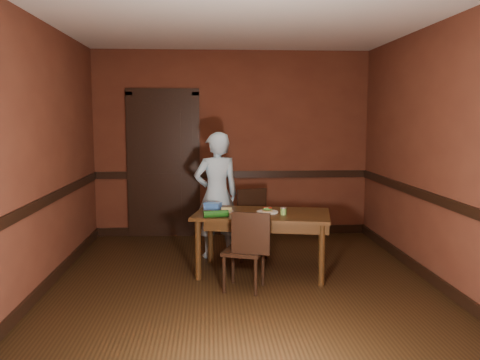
{
  "coord_description": "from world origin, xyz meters",
  "views": [
    {
      "loc": [
        -0.34,
        -5.19,
        1.73
      ],
      "look_at": [
        0.0,
        0.35,
        1.05
      ],
      "focal_mm": 38.0,
      "sensor_mm": 36.0,
      "label": 1
    }
  ],
  "objects": [
    {
      "name": "chair_far",
      "position": [
        0.14,
        0.97,
        0.42
      ],
      "size": [
        0.5,
        0.5,
        0.84
      ],
      "primitive_type": null,
      "rotation": [
        0.0,
        0.0,
        0.32
      ],
      "color": "black",
      "rests_on": "floor"
    },
    {
      "name": "floor",
      "position": [
        0.0,
        0.0,
        0.0
      ],
      "size": [
        4.0,
        4.5,
        0.01
      ],
      "primitive_type": "cube",
      "color": "black",
      "rests_on": "ground"
    },
    {
      "name": "baseboard_right",
      "position": [
        1.99,
        0.0,
        0.06
      ],
      "size": [
        0.03,
        4.5,
        0.12
      ],
      "primitive_type": "cube",
      "color": "black",
      "rests_on": "ground"
    },
    {
      "name": "dado_back",
      "position": [
        0.0,
        2.23,
        0.9
      ],
      "size": [
        4.0,
        0.03,
        0.1
      ],
      "primitive_type": "cube",
      "color": "black",
      "rests_on": "ground"
    },
    {
      "name": "wall_right",
      "position": [
        2.0,
        0.0,
        1.35
      ],
      "size": [
        0.02,
        4.5,
        2.7
      ],
      "primitive_type": "cube",
      "color": "#542719",
      "rests_on": "ground"
    },
    {
      "name": "baseboard_left",
      "position": [
        -1.99,
        0.0,
        0.06
      ],
      "size": [
        0.03,
        4.5,
        0.12
      ],
      "primitive_type": "cube",
      "color": "black",
      "rests_on": "ground"
    },
    {
      "name": "wall_front",
      "position": [
        0.0,
        -2.25,
        1.35
      ],
      "size": [
        4.0,
        0.02,
        2.7
      ],
      "primitive_type": "cube",
      "color": "#542719",
      "rests_on": "ground"
    },
    {
      "name": "door",
      "position": [
        -1.0,
        2.22,
        1.09
      ],
      "size": [
        1.05,
        0.07,
        2.2
      ],
      "color": "black",
      "rests_on": "ground"
    },
    {
      "name": "dining_table",
      "position": [
        0.24,
        0.31,
        0.34
      ],
      "size": [
        1.61,
        1.11,
        0.69
      ],
      "primitive_type": "cube",
      "rotation": [
        0.0,
        0.0,
        -0.21
      ],
      "color": "#331E0C",
      "rests_on": "floor"
    },
    {
      "name": "chair_near",
      "position": [
        0.0,
        -0.21,
        0.41
      ],
      "size": [
        0.49,
        0.49,
        0.82
      ],
      "primitive_type": null,
      "rotation": [
        0.0,
        0.0,
        2.81
      ],
      "color": "black",
      "rests_on": "floor"
    },
    {
      "name": "sandwich_plate",
      "position": [
        0.3,
        0.31,
        0.71
      ],
      "size": [
        0.24,
        0.24,
        0.06
      ],
      "rotation": [
        0.0,
        0.0,
        0.11
      ],
      "color": "white",
      "rests_on": "dining_table"
    },
    {
      "name": "wrapped_veg",
      "position": [
        -0.27,
        0.08,
        0.73
      ],
      "size": [
        0.28,
        0.12,
        0.07
      ],
      "primitive_type": "cylinder",
      "rotation": [
        0.0,
        1.57,
        0.17
      ],
      "color": "#123F0F",
      "rests_on": "dining_table"
    },
    {
      "name": "food_tub",
      "position": [
        -0.3,
        0.55,
        0.73
      ],
      "size": [
        0.22,
        0.19,
        0.08
      ],
      "rotation": [
        0.0,
        0.0,
        -0.37
      ],
      "color": "#3971CA",
      "rests_on": "dining_table"
    },
    {
      "name": "sauce_jar",
      "position": [
        0.46,
        0.19,
        0.73
      ],
      "size": [
        0.07,
        0.07,
        0.08
      ],
      "rotation": [
        0.0,
        0.0,
        0.12
      ],
      "color": "#588939",
      "rests_on": "dining_table"
    },
    {
      "name": "baseboard_back",
      "position": [
        0.0,
        2.23,
        0.06
      ],
      "size": [
        4.0,
        0.03,
        0.12
      ],
      "primitive_type": "cube",
      "color": "black",
      "rests_on": "ground"
    },
    {
      "name": "wall_back",
      "position": [
        0.0,
        2.25,
        1.35
      ],
      "size": [
        4.0,
        0.02,
        2.7
      ],
      "primitive_type": "cube",
      "color": "#542719",
      "rests_on": "ground"
    },
    {
      "name": "person",
      "position": [
        -0.25,
        1.04,
        0.78
      ],
      "size": [
        0.65,
        0.51,
        1.56
      ],
      "primitive_type": "imported",
      "rotation": [
        0.0,
        0.0,
        3.42
      ],
      "color": "#9FC4D8",
      "rests_on": "floor"
    },
    {
      "name": "dado_left",
      "position": [
        -1.99,
        0.0,
        0.9
      ],
      "size": [
        0.03,
        4.5,
        0.1
      ],
      "primitive_type": "cube",
      "color": "black",
      "rests_on": "ground"
    },
    {
      "name": "dado_right",
      "position": [
        1.99,
        0.0,
        0.9
      ],
      "size": [
        0.03,
        4.5,
        0.1
      ],
      "primitive_type": "cube",
      "color": "black",
      "rests_on": "ground"
    },
    {
      "name": "wall_left",
      "position": [
        -2.0,
        0.0,
        1.35
      ],
      "size": [
        0.02,
        4.5,
        2.7
      ],
      "primitive_type": "cube",
      "color": "#542719",
      "rests_on": "ground"
    },
    {
      "name": "cheese_saucer",
      "position": [
        -0.15,
        0.37,
        0.71
      ],
      "size": [
        0.16,
        0.16,
        0.05
      ],
      "rotation": [
        0.0,
        0.0,
        0.08
      ],
      "color": "white",
      "rests_on": "dining_table"
    },
    {
      "name": "ceiling",
      "position": [
        0.0,
        0.0,
        2.7
      ],
      "size": [
        4.0,
        4.5,
        0.01
      ],
      "primitive_type": "cube",
      "color": "silver",
      "rests_on": "ground"
    }
  ]
}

